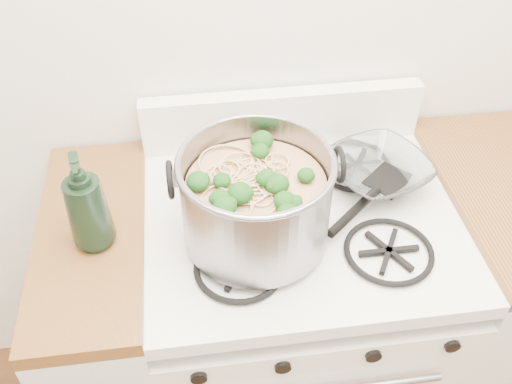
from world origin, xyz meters
name	(u,v)px	position (x,y,z in m)	size (l,w,h in m)	color
gas_range	(294,326)	(0.00, 1.26, 0.44)	(0.76, 0.66, 0.92)	white
counter_left	(121,340)	(-0.51, 1.26, 0.46)	(0.25, 0.65, 0.92)	silver
stock_pot	(256,201)	(-0.12, 1.20, 1.03)	(0.37, 0.34, 0.23)	gray
spatula	(389,178)	(0.23, 1.33, 0.94)	(0.29, 0.31, 0.02)	black
glass_bowl	(377,176)	(0.21, 1.34, 0.94)	(0.10, 0.10, 0.02)	white
bottle	(86,202)	(-0.49, 1.23, 1.04)	(0.10, 0.10, 0.25)	black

